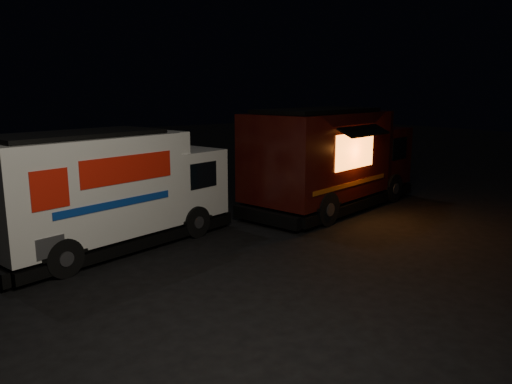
% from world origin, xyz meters
% --- Properties ---
extents(ground, '(80.00, 80.00, 0.00)m').
position_xyz_m(ground, '(0.00, 0.00, 0.00)').
color(ground, black).
rests_on(ground, ground).
extents(white_truck, '(6.64, 3.61, 2.86)m').
position_xyz_m(white_truck, '(-1.77, 3.20, 1.43)').
color(white_truck, silver).
rests_on(white_truck, ground).
extents(red_truck, '(7.32, 3.99, 3.23)m').
position_xyz_m(red_truck, '(5.51, 3.05, 1.61)').
color(red_truck, '#370F0A').
rests_on(red_truck, ground).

